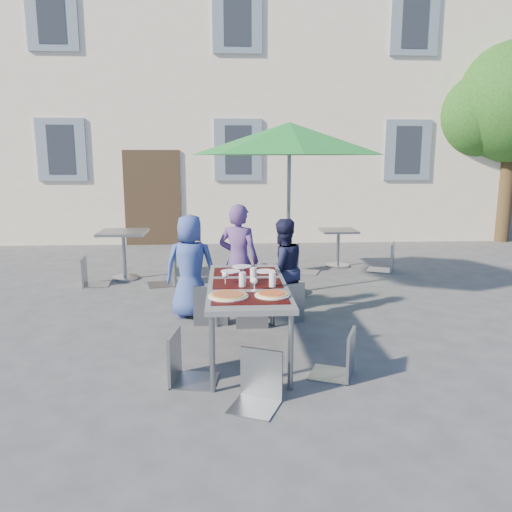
{
  "coord_description": "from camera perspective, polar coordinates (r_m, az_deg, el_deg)",
  "views": [
    {
      "loc": [
        -0.29,
        -4.3,
        2.01
      ],
      "look_at": [
        0.06,
        1.54,
        0.86
      ],
      "focal_mm": 35.0,
      "sensor_mm": 36.0,
      "label": 1
    }
  ],
  "objects": [
    {
      "name": "chair_1",
      "position": [
        5.99,
        -0.48,
        -3.38
      ],
      "size": [
        0.39,
        0.4,
        0.88
      ],
      "color": "gray",
      "rests_on": "ground"
    },
    {
      "name": "chair_0",
      "position": [
        6.11,
        -5.23,
        -2.74
      ],
      "size": [
        0.43,
        0.43,
        0.94
      ],
      "color": "gray",
      "rests_on": "ground"
    },
    {
      "name": "bg_chair_r_1",
      "position": [
        9.26,
        14.78,
        1.85
      ],
      "size": [
        0.58,
        0.58,
        0.99
      ],
      "color": "#91979C",
      "rests_on": "ground"
    },
    {
      "name": "pizza_near_left",
      "position": [
        4.62,
        -3.19,
        -4.5
      ],
      "size": [
        0.37,
        0.37,
        0.03
      ],
      "color": "white",
      "rests_on": "dining_table"
    },
    {
      "name": "pizza_near_right",
      "position": [
        4.65,
        1.85,
        -4.39
      ],
      "size": [
        0.33,
        0.33,
        0.03
      ],
      "color": "white",
      "rests_on": "dining_table"
    },
    {
      "name": "chair_5",
      "position": [
        4.14,
        0.22,
        -10.47
      ],
      "size": [
        0.49,
        0.49,
        0.84
      ],
      "color": "gray",
      "rests_on": "ground"
    },
    {
      "name": "glassware",
      "position": [
        5.01,
        -0.37,
        -2.53
      ],
      "size": [
        0.54,
        0.42,
        0.15
      ],
      "color": "silver",
      "rests_on": "dining_table"
    },
    {
      "name": "bg_chair_l_1",
      "position": [
        8.89,
        5.22,
        1.67
      ],
      "size": [
        0.55,
        0.55,
        0.96
      ],
      "color": "gray",
      "rests_on": "ground"
    },
    {
      "name": "cafe_table_1",
      "position": [
        9.47,
        9.37,
        1.56
      ],
      "size": [
        0.66,
        0.66,
        0.7
      ],
      "color": "#A9ACB0",
      "rests_on": "ground"
    },
    {
      "name": "bg_chair_r_0",
      "position": [
        8.11,
        -10.17,
        0.68
      ],
      "size": [
        0.52,
        0.52,
        0.97
      ],
      "color": "gray",
      "rests_on": "ground"
    },
    {
      "name": "child_2",
      "position": [
        6.28,
        3.0,
        -1.51
      ],
      "size": [
        0.71,
        0.57,
        1.28
      ],
      "primitive_type": "imported",
      "rotation": [
        0.0,
        0.0,
        3.54
      ],
      "color": "#1A1C39",
      "rests_on": "ground"
    },
    {
      "name": "building",
      "position": [
        16.05,
        -2.53,
        21.28
      ],
      "size": [
        13.6,
        8.2,
        11.1
      ],
      "color": "beige",
      "rests_on": "ground"
    },
    {
      "name": "ground",
      "position": [
        4.76,
        0.41,
        -13.89
      ],
      "size": [
        90.0,
        90.0,
        0.0
      ],
      "primitive_type": "plane",
      "color": "#404043",
      "rests_on": "ground"
    },
    {
      "name": "child_1",
      "position": [
        6.36,
        -2.0,
        -0.54
      ],
      "size": [
        0.62,
        0.52,
        1.46
      ],
      "primitive_type": "imported",
      "rotation": [
        0.0,
        0.0,
        2.75
      ],
      "color": "#553A76",
      "rests_on": "ground"
    },
    {
      "name": "chair_4",
      "position": [
        4.69,
        9.78,
        -7.91
      ],
      "size": [
        0.5,
        0.49,
        0.85
      ],
      "color": "gray",
      "rests_on": "ground"
    },
    {
      "name": "patio_umbrella",
      "position": [
        7.32,
        3.84,
        13.11
      ],
      "size": [
        2.81,
        2.81,
        2.52
      ],
      "color": "#A9ACB0",
      "rests_on": "ground"
    },
    {
      "name": "chair_2",
      "position": [
        6.16,
        3.38,
        -2.48
      ],
      "size": [
        0.57,
        0.57,
        0.96
      ],
      "color": "gray",
      "rests_on": "ground"
    },
    {
      "name": "dining_table",
      "position": [
        5.12,
        -1.01,
        -3.77
      ],
      "size": [
        0.8,
        1.85,
        0.76
      ],
      "color": "#48484D",
      "rests_on": "ground"
    },
    {
      "name": "place_settings",
      "position": [
        5.7,
        -1.13,
        -1.56
      ],
      "size": [
        0.65,
        0.48,
        0.01
      ],
      "color": "white",
      "rests_on": "dining_table"
    },
    {
      "name": "cafe_table_0",
      "position": [
        8.63,
        -14.88,
        1.24
      ],
      "size": [
        0.76,
        0.76,
        0.82
      ],
      "color": "#A9ACB0",
      "rests_on": "ground"
    },
    {
      "name": "child_0",
      "position": [
        6.37,
        -7.5,
        -1.19
      ],
      "size": [
        0.68,
        0.47,
        1.33
      ],
      "primitive_type": "imported",
      "rotation": [
        0.0,
        0.0,
        3.06
      ],
      "color": "#364C96",
      "rests_on": "ground"
    },
    {
      "name": "chair_3",
      "position": [
        4.57,
        -8.25,
        -8.08
      ],
      "size": [
        0.46,
        0.45,
        0.89
      ],
      "color": "gray",
      "rests_on": "ground"
    },
    {
      "name": "bg_chair_l_0",
      "position": [
        8.37,
        -18.52,
        0.22
      ],
      "size": [
        0.44,
        0.43,
        0.88
      ],
      "color": "gray",
      "rests_on": "ground"
    }
  ]
}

